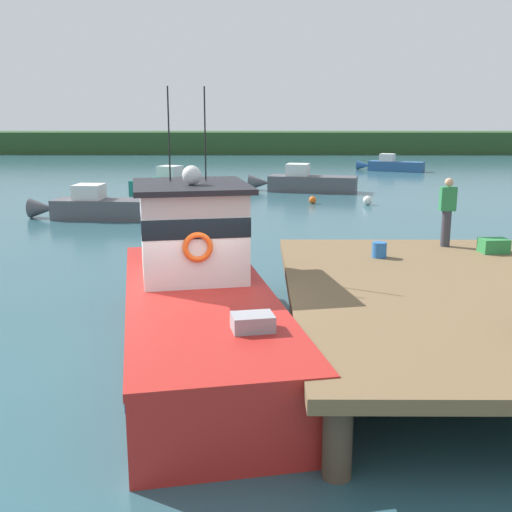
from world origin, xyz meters
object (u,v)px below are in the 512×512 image
object	(u,v)px
moored_boat_far_right	(167,183)
mooring_buoy_spare_mooring	(368,200)
crate_single_by_cleat	(494,246)
mooring_buoy_inshore	(313,200)
deckhand_further_back	(447,211)
main_fishing_boat	(196,294)
moored_boat_near_channel	(99,207)
moored_boat_mid_harbor	(391,165)
mooring_buoy_channel_marker	(322,180)
moored_boat_off_the_point	(305,182)
bait_bucket	(379,250)

from	to	relation	value
moored_boat_far_right	mooring_buoy_spare_mooring	xyz separation A→B (m)	(10.53, -5.33, -0.27)
crate_single_by_cleat	mooring_buoy_spare_mooring	distance (m)	16.13
moored_boat_far_right	mooring_buoy_inshore	bearing A→B (deg)	-31.93
deckhand_further_back	mooring_buoy_inshore	distance (m)	16.01
main_fishing_boat	moored_boat_far_right	distance (m)	24.47
moored_boat_far_right	moored_boat_near_channel	world-z (taller)	moored_boat_near_channel
moored_boat_mid_harbor	moored_boat_far_right	xyz separation A→B (m)	(-15.58, -13.41, 0.04)
mooring_buoy_inshore	mooring_buoy_spare_mooring	distance (m)	2.66
mooring_buoy_spare_mooring	moored_boat_near_channel	bearing A→B (deg)	-160.85
moored_boat_far_right	mooring_buoy_channel_marker	bearing A→B (deg)	23.54
moored_boat_mid_harbor	moored_boat_near_channel	distance (m)	28.54
moored_boat_mid_harbor	moored_boat_off_the_point	bearing A→B (deg)	-119.98
mooring_buoy_inshore	mooring_buoy_spare_mooring	world-z (taller)	mooring_buoy_spare_mooring
main_fishing_boat	mooring_buoy_inshore	bearing A→B (deg)	78.80
moored_boat_mid_harbor	moored_boat_far_right	size ratio (longest dim) A/B	0.92
moored_boat_mid_harbor	mooring_buoy_inshore	size ratio (longest dim) A/B	13.92
moored_boat_off_the_point	mooring_buoy_channel_marker	size ratio (longest dim) A/B	12.76
crate_single_by_cleat	moored_boat_far_right	world-z (taller)	crate_single_by_cleat
mooring_buoy_spare_mooring	moored_boat_off_the_point	bearing A→B (deg)	116.25
deckhand_further_back	moored_boat_near_channel	bearing A→B (deg)	134.84
main_fishing_boat	bait_bucket	world-z (taller)	main_fishing_boat
moored_boat_off_the_point	moored_boat_near_channel	xyz separation A→B (m)	(-9.33, -9.54, -0.04)
moored_boat_far_right	mooring_buoy_spare_mooring	distance (m)	11.80
bait_bucket	mooring_buoy_inshore	distance (m)	17.03
moored_boat_off_the_point	mooring_buoy_spare_mooring	size ratio (longest dim) A/B	14.01
moored_boat_off_the_point	main_fishing_boat	bearing A→B (deg)	-98.89
moored_boat_far_right	moored_boat_off_the_point	bearing A→B (deg)	0.38
moored_boat_far_right	moored_boat_near_channel	distance (m)	9.60
main_fishing_boat	mooring_buoy_spare_mooring	bearing A→B (deg)	71.10
moored_boat_near_channel	mooring_buoy_spare_mooring	distance (m)	12.69
moored_boat_near_channel	mooring_buoy_channel_marker	bearing A→B (deg)	51.61
main_fishing_boat	bait_bucket	size ratio (longest dim) A/B	29.31
moored_boat_far_right	mooring_buoy_inshore	xyz separation A→B (m)	(7.90, -4.92, -0.31)
deckhand_further_back	moored_boat_off_the_point	size ratio (longest dim) A/B	0.26
mooring_buoy_spare_mooring	mooring_buoy_channel_marker	bearing A→B (deg)	97.70
main_fishing_boat	moored_boat_off_the_point	world-z (taller)	main_fishing_boat
moored_boat_mid_harbor	mooring_buoy_spare_mooring	size ratio (longest dim) A/B	11.47
crate_single_by_cleat	mooring_buoy_channel_marker	xyz separation A→B (m)	(-1.35, 25.45, -1.11)
main_fishing_boat	moored_boat_off_the_point	bearing A→B (deg)	81.11
deckhand_further_back	moored_boat_far_right	distance (m)	22.94
mooring_buoy_channel_marker	moored_boat_far_right	bearing A→B (deg)	-156.46
crate_single_by_cleat	mooring_buoy_inshore	bearing A→B (deg)	99.35
moored_boat_off_the_point	moored_boat_far_right	size ratio (longest dim) A/B	1.12
main_fishing_boat	moored_boat_near_channel	xyz separation A→B (m)	(-5.55, 14.63, -0.51)
moored_boat_near_channel	mooring_buoy_spare_mooring	bearing A→B (deg)	19.15
crate_single_by_cleat	mooring_buoy_inshore	size ratio (longest dim) A/B	1.62
mooring_buoy_channel_marker	mooring_buoy_inshore	bearing A→B (deg)	-98.65
moored_boat_off_the_point	mooring_buoy_inshore	distance (m)	4.99
main_fishing_boat	mooring_buoy_spare_mooring	world-z (taller)	main_fishing_boat
mooring_buoy_inshore	moored_boat_mid_harbor	bearing A→B (deg)	67.26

